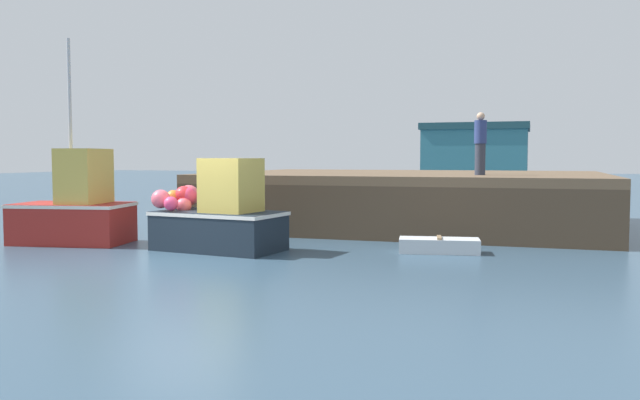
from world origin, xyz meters
TOP-DOWN VIEW (x-y plane):
  - ground at (0.00, 0.00)m, footprint 120.00×160.00m
  - pier at (3.29, 8.08)m, footprint 11.71×8.72m
  - fishing_boat_near_left at (-3.85, 1.64)m, footprint 3.01×2.05m
  - fishing_boat_near_right at (0.11, 1.63)m, footprint 3.14×2.01m
  - rowboat at (5.05, 2.80)m, footprint 1.88×1.00m
  - dockworker at (5.64, 6.63)m, footprint 0.34×0.34m
  - warehouse at (2.90, 39.85)m, footprint 7.85×7.25m

SIDE VIEW (x-z plane):
  - ground at x=0.00m, z-range -0.10..0.00m
  - rowboat at x=5.05m, z-range -0.02..0.35m
  - fishing_boat_near_right at x=0.11m, z-range -0.28..1.86m
  - fishing_boat_near_left at x=-3.85m, z-range -1.69..3.40m
  - pier at x=3.29m, z-range 0.57..2.24m
  - warehouse at x=2.90m, z-range 0.02..4.70m
  - dockworker at x=5.64m, z-range 1.67..3.40m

